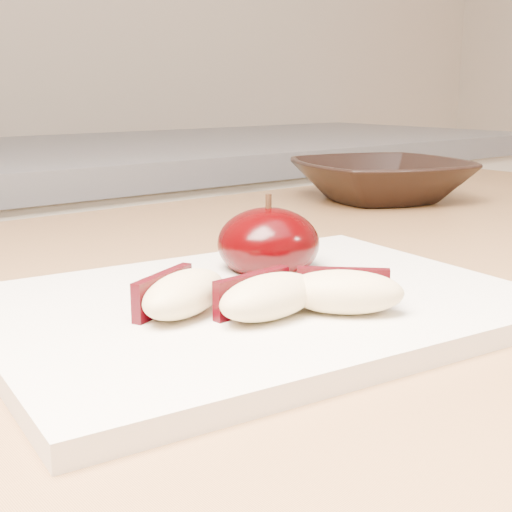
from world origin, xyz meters
TOP-DOWN VIEW (x-y plane):
  - cutting_board at (0.02, 0.41)m, footprint 0.34×0.27m
  - apple_half at (0.07, 0.46)m, footprint 0.07×0.07m
  - apple_wedge_a at (-0.03, 0.41)m, footprint 0.07×0.06m
  - apple_wedge_b at (-0.00, 0.38)m, footprint 0.07×0.04m
  - apple_wedge_c at (0.04, 0.36)m, footprint 0.07×0.07m
  - bowl at (0.42, 0.67)m, footprint 0.26×0.26m

SIDE VIEW (x-z plane):
  - cutting_board at x=0.02m, z-range 0.90..0.91m
  - apple_wedge_a at x=-0.03m, z-range 0.91..0.94m
  - apple_wedge_b at x=0.00m, z-range 0.91..0.94m
  - apple_wedge_c at x=0.04m, z-range 0.91..0.94m
  - bowl at x=0.42m, z-range 0.90..0.95m
  - apple_half at x=0.07m, z-range 0.90..0.96m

